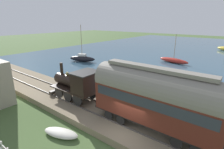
# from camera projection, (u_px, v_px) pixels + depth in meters

# --- Properties ---
(ground_plane) EXTENTS (200.00, 200.00, 0.00)m
(ground_plane) POSITION_uv_depth(u_px,v_px,m) (128.00, 137.00, 12.77)
(ground_plane) COLOR #476033
(harbor_water) EXTENTS (80.00, 80.00, 0.01)m
(harbor_water) POSITION_uv_depth(u_px,v_px,m) (220.00, 52.00, 45.82)
(harbor_water) COLOR #38566B
(harbor_water) RESTS_ON ground
(rail_embankment) EXTENTS (5.25, 56.00, 0.68)m
(rail_embankment) POSITION_uv_depth(u_px,v_px,m) (136.00, 127.00, 13.48)
(rail_embankment) COLOR #84755B
(rail_embankment) RESTS_ON ground
(steam_locomotive) EXTENTS (2.45, 5.55, 3.35)m
(steam_locomotive) POSITION_uv_depth(u_px,v_px,m) (78.00, 83.00, 16.65)
(steam_locomotive) COLOR black
(steam_locomotive) RESTS_ON rail_embankment
(passenger_coach) EXTENTS (2.29, 9.16, 4.58)m
(passenger_coach) POSITION_uv_depth(u_px,v_px,m) (154.00, 96.00, 11.86)
(passenger_coach) COLOR black
(passenger_coach) RESTS_ON rail_embankment
(sailboat_black) EXTENTS (3.23, 5.52, 7.30)m
(sailboat_black) POSITION_uv_depth(u_px,v_px,m) (82.00, 58.00, 35.59)
(sailboat_black) COLOR black
(sailboat_black) RESTS_ON harbor_water
(sailboat_red) EXTENTS (2.26, 6.18, 5.61)m
(sailboat_red) POSITION_uv_depth(u_px,v_px,m) (174.00, 60.00, 34.56)
(sailboat_red) COLOR #B72D23
(sailboat_red) RESTS_ON harbor_water
(rowboat_near_shore) EXTENTS (1.19, 2.09, 0.33)m
(rowboat_near_shore) POSITION_uv_depth(u_px,v_px,m) (202.00, 92.00, 20.12)
(rowboat_near_shore) COLOR #B7B2A3
(rowboat_near_shore) RESTS_ON harbor_water
(rowboat_off_pier) EXTENTS (1.54, 2.62, 0.40)m
(rowboat_off_pier) POSITION_uv_depth(u_px,v_px,m) (164.00, 88.00, 21.18)
(rowboat_off_pier) COLOR #B7B2A3
(rowboat_off_pier) RESTS_ON harbor_water
(beached_dinghy) EXTENTS (1.88, 3.00, 0.44)m
(beached_dinghy) POSITION_uv_depth(u_px,v_px,m) (61.00, 133.00, 12.82)
(beached_dinghy) COLOR beige
(beached_dinghy) RESTS_ON ground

